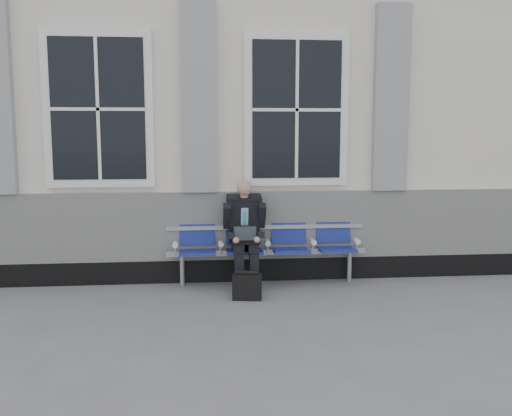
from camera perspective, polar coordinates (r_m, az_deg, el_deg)
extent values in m
plane|color=slate|center=(6.30, 2.90, -10.62)|extent=(70.00, 70.00, 0.00)
cube|color=silver|center=(9.46, -0.17, 8.43)|extent=(14.00, 4.00, 4.20)
cube|color=black|center=(7.66, 1.28, -6.12)|extent=(14.00, 0.10, 0.30)
cube|color=silver|center=(7.53, 1.30, -1.70)|extent=(14.00, 0.08, 0.90)
cube|color=gray|center=(7.37, -5.73, 10.93)|extent=(0.45, 0.14, 2.40)
cube|color=gray|center=(7.78, 13.35, 10.59)|extent=(0.45, 0.14, 2.40)
cube|color=white|center=(7.49, -15.46, 9.49)|extent=(1.35, 0.10, 1.95)
cube|color=black|center=(7.44, -15.53, 9.50)|extent=(1.15, 0.02, 1.75)
cube|color=white|center=(7.49, 4.04, 9.75)|extent=(1.35, 0.10, 1.95)
cube|color=black|center=(7.44, 4.10, 9.76)|extent=(1.15, 0.02, 1.75)
cube|color=#9EA0A3|center=(7.43, 1.11, -4.42)|extent=(2.60, 0.07, 0.07)
cube|color=#9EA0A3|center=(7.49, 1.00, -1.91)|extent=(2.60, 0.05, 0.05)
cylinder|color=#9EA0A3|center=(7.44, -7.39, -6.25)|extent=(0.06, 0.06, 0.39)
cylinder|color=#9EA0A3|center=(7.69, 9.31, -5.83)|extent=(0.06, 0.06, 0.39)
cube|color=navy|center=(7.30, -5.87, -4.44)|extent=(0.46, 0.42, 0.07)
cube|color=navy|center=(7.46, -5.90, -2.15)|extent=(0.46, 0.10, 0.40)
cube|color=navy|center=(7.32, -1.16, -4.37)|extent=(0.46, 0.42, 0.07)
cube|color=navy|center=(7.48, -1.29, -2.08)|extent=(0.46, 0.10, 0.40)
cube|color=navy|center=(7.39, 3.50, -4.26)|extent=(0.46, 0.42, 0.07)
cube|color=navy|center=(7.54, 3.26, -2.00)|extent=(0.46, 0.10, 0.40)
cube|color=navy|center=(7.51, 8.03, -4.14)|extent=(0.46, 0.42, 0.07)
cube|color=navy|center=(7.66, 7.70, -1.91)|extent=(0.46, 0.10, 0.40)
cylinder|color=white|center=(7.32, -8.08, -3.65)|extent=(0.07, 0.12, 0.07)
cylinder|color=white|center=(7.31, -3.53, -3.59)|extent=(0.07, 0.12, 0.07)
cylinder|color=white|center=(7.36, 1.15, -3.51)|extent=(0.07, 0.12, 0.07)
cylinder|color=white|center=(7.45, 5.75, -3.40)|extent=(0.07, 0.12, 0.07)
cylinder|color=white|center=(7.59, 10.06, -3.29)|extent=(0.07, 0.12, 0.07)
cube|color=black|center=(7.08, -1.65, -8.20)|extent=(0.10, 0.24, 0.08)
cube|color=black|center=(7.10, -0.15, -8.16)|extent=(0.10, 0.24, 0.08)
cube|color=black|center=(7.08, -1.69, -6.49)|extent=(0.11, 0.12, 0.47)
cube|color=black|center=(7.10, -0.20, -6.45)|extent=(0.11, 0.12, 0.47)
cube|color=black|center=(7.21, -1.83, -3.87)|extent=(0.13, 0.42, 0.13)
cube|color=black|center=(7.23, -0.37, -3.84)|extent=(0.13, 0.42, 0.13)
cube|color=black|center=(7.35, -1.23, -1.24)|extent=(0.39, 0.32, 0.58)
cube|color=#A1B2D3|center=(7.23, -1.15, -1.23)|extent=(0.09, 0.09, 0.33)
cube|color=#2BB5CA|center=(7.23, -1.15, -1.39)|extent=(0.04, 0.07, 0.27)
cube|color=black|center=(7.28, -1.22, 0.87)|extent=(0.44, 0.22, 0.13)
cylinder|color=tan|center=(7.23, -1.19, 1.34)|extent=(0.10, 0.10, 0.09)
sphere|color=tan|center=(7.16, -1.15, 2.02)|extent=(0.19, 0.19, 0.19)
cube|color=black|center=(7.23, -2.91, -0.81)|extent=(0.09, 0.26, 0.34)
cube|color=black|center=(7.27, 0.57, -0.75)|extent=(0.09, 0.26, 0.34)
cube|color=black|center=(7.10, -2.53, -2.76)|extent=(0.09, 0.29, 0.13)
cube|color=black|center=(7.14, 0.43, -2.71)|extent=(0.09, 0.29, 0.13)
sphere|color=tan|center=(6.99, -2.01, -3.24)|extent=(0.08, 0.08, 0.08)
sphere|color=tan|center=(7.01, 0.10, -3.20)|extent=(0.08, 0.08, 0.08)
cube|color=black|center=(7.08, -1.01, -3.48)|extent=(0.31, 0.21, 0.02)
cube|color=black|center=(7.16, -1.08, -2.55)|extent=(0.30, 0.09, 0.20)
cube|color=black|center=(7.16, -1.08, -2.56)|extent=(0.28, 0.07, 0.17)
cube|color=black|center=(6.79, -0.90, -7.91)|extent=(0.36, 0.19, 0.31)
cylinder|color=black|center=(6.75, -0.90, -6.51)|extent=(0.27, 0.09, 0.05)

